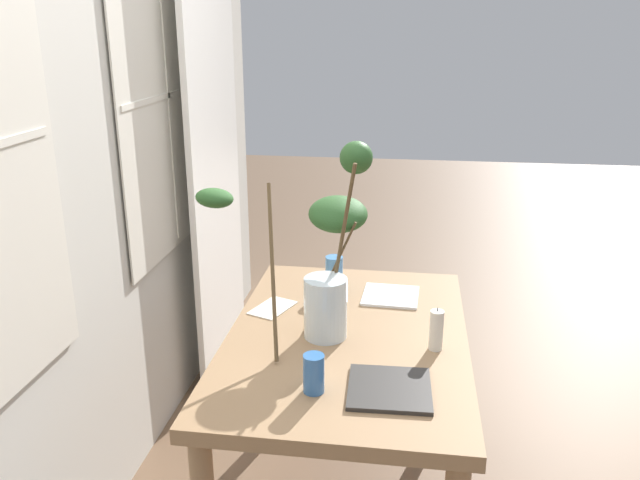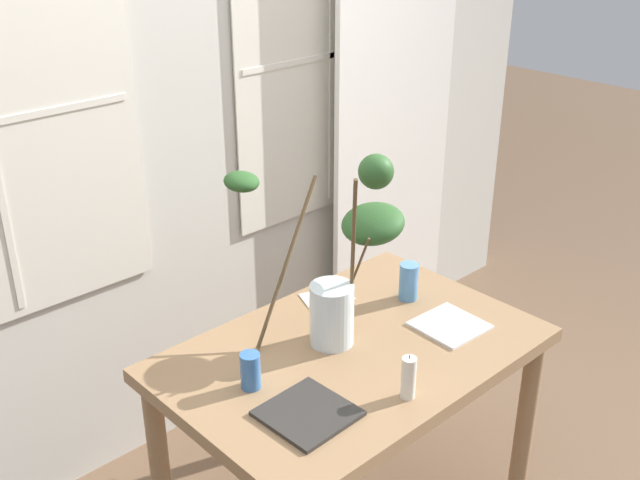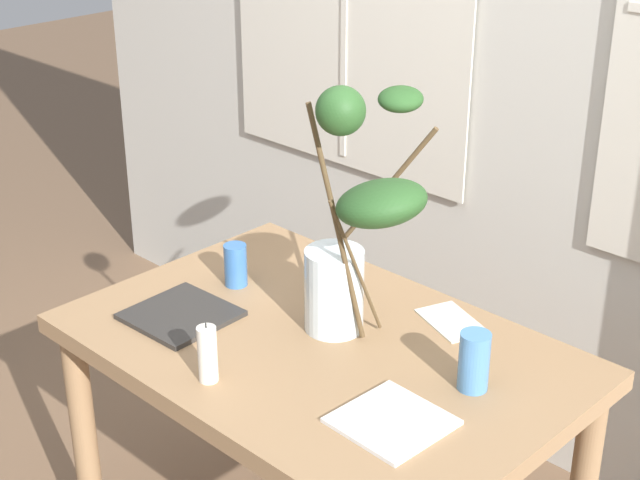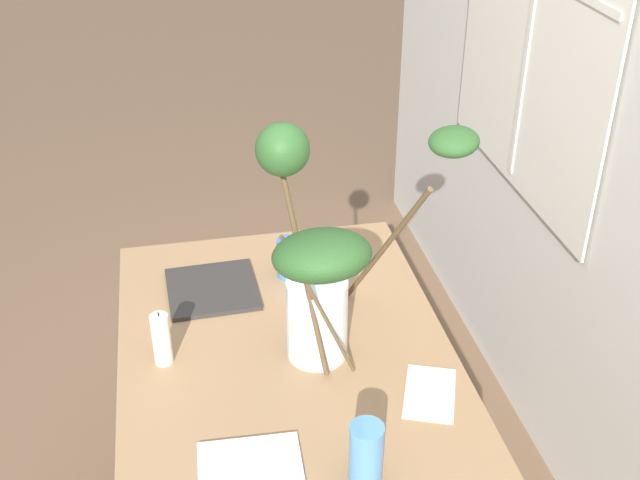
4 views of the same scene
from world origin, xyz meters
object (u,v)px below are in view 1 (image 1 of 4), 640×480
(drinking_glass_blue_left, at_px, (314,374))
(drinking_glass_blue_right, at_px, (334,273))
(plate_square_left, at_px, (389,389))
(pillar_candle, at_px, (436,330))
(vase_with_branches, at_px, (326,254))
(dining_table, at_px, (347,360))
(plate_square_right, at_px, (391,296))

(drinking_glass_blue_left, distance_m, drinking_glass_blue_right, 0.78)
(plate_square_left, relative_size, pillar_candle, 1.62)
(vase_with_branches, bearing_deg, dining_table, -113.70)
(drinking_glass_blue_left, bearing_deg, drinking_glass_blue_right, 2.54)
(plate_square_left, distance_m, plate_square_right, 0.70)
(vase_with_branches, height_order, pillar_candle, vase_with_branches)
(dining_table, height_order, vase_with_branches, vase_with_branches)
(dining_table, bearing_deg, drinking_glass_blue_right, 13.64)
(drinking_glass_blue_left, relative_size, plate_square_right, 0.55)
(drinking_glass_blue_left, bearing_deg, vase_with_branches, 2.95)
(dining_table, relative_size, plate_square_right, 5.73)
(dining_table, bearing_deg, plate_square_left, -155.04)
(pillar_candle, bearing_deg, plate_square_left, 153.26)
(drinking_glass_blue_left, xyz_separation_m, plate_square_right, (0.74, -0.20, -0.06))
(dining_table, xyz_separation_m, vase_with_branches, (0.04, 0.08, 0.39))
(plate_square_right, distance_m, pillar_candle, 0.45)
(drinking_glass_blue_left, bearing_deg, pillar_candle, -49.02)
(plate_square_right, relative_size, pillar_candle, 1.44)
(dining_table, xyz_separation_m, pillar_candle, (-0.07, -0.31, 0.18))
(vase_with_branches, height_order, drinking_glass_blue_left, vase_with_branches)
(drinking_glass_blue_left, xyz_separation_m, drinking_glass_blue_right, (0.78, 0.03, 0.01))
(drinking_glass_blue_left, bearing_deg, dining_table, -8.99)
(vase_with_branches, height_order, plate_square_left, vase_with_branches)
(dining_table, distance_m, drinking_glass_blue_right, 0.44)
(plate_square_left, bearing_deg, drinking_glass_blue_right, 19.16)
(vase_with_branches, xyz_separation_m, plate_square_left, (-0.39, -0.25, -0.28))
(dining_table, bearing_deg, vase_with_branches, 66.30)
(vase_with_branches, relative_size, pillar_candle, 4.45)
(vase_with_branches, xyz_separation_m, drinking_glass_blue_right, (0.36, 0.01, -0.21))
(plate_square_left, height_order, plate_square_right, plate_square_left)
(drinking_glass_blue_right, xyz_separation_m, pillar_candle, (-0.46, -0.40, -0.00))
(drinking_glass_blue_left, height_order, plate_square_right, drinking_glass_blue_left)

